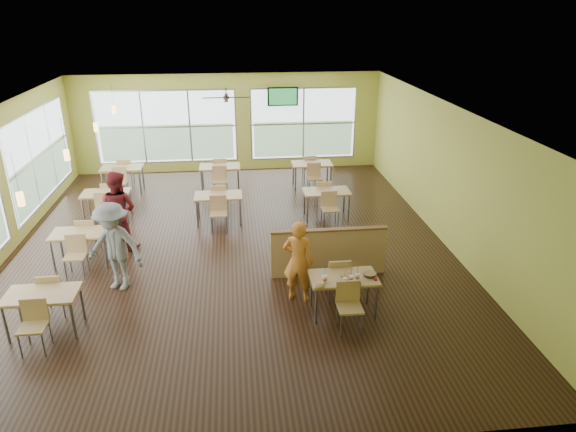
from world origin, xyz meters
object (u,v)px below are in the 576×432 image
object	(u,v)px
main_table	(344,283)
food_basket	(370,274)
half_wall_divider	(329,252)
man_plaid	(298,261)

from	to	relation	value
main_table	food_basket	world-z (taller)	main_table
half_wall_divider	man_plaid	distance (m)	1.20
main_table	man_plaid	xyz separation A→B (m)	(-0.75, 0.56, 0.18)
main_table	half_wall_divider	xyz separation A→B (m)	(0.00, 1.45, -0.11)
main_table	half_wall_divider	distance (m)	1.45
half_wall_divider	main_table	bearing A→B (deg)	-90.00
man_plaid	food_basket	size ratio (longest dim) A/B	6.49
half_wall_divider	food_basket	distance (m)	1.56
main_table	food_basket	bearing A→B (deg)	-2.31
main_table	half_wall_divider	size ratio (longest dim) A/B	0.63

